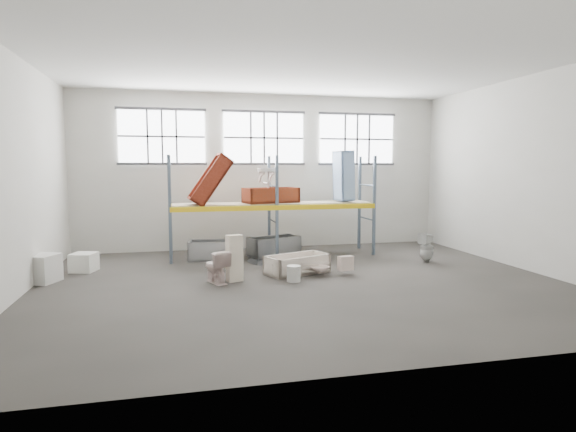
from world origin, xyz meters
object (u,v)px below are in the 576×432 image
object	(u,v)px
cistern_tall	(235,258)
carton_near	(40,268)
steel_tub_right	(274,246)
steel_tub_left	(215,250)
rust_tub_flat	(271,195)
toilet_beige	(216,267)
bathtub_beige	(297,264)
toilet_white	(427,247)
blue_tub_upright	(344,176)
bucket	(294,274)

from	to	relation	value
cistern_tall	carton_near	xyz separation A→B (m)	(-4.42, 0.94, -0.22)
steel_tub_right	carton_near	size ratio (longest dim) A/B	2.02
carton_near	steel_tub_left	bearing A→B (deg)	23.56
steel_tub_left	rust_tub_flat	bearing A→B (deg)	10.44
cistern_tall	steel_tub_right	distance (m)	3.47
toilet_beige	bathtub_beige	bearing A→B (deg)	172.19
toilet_white	cistern_tall	bearing A→B (deg)	-94.47
steel_tub_left	blue_tub_upright	distance (m)	4.52
toilet_white	steel_tub_left	xyz separation A→B (m)	(-5.79, 1.70, -0.14)
cistern_tall	toilet_white	size ratio (longest dim) A/B	1.31
toilet_white	bucket	world-z (taller)	toilet_white
steel_tub_left	bucket	distance (m)	3.49
cistern_tall	steel_tub_left	bearing A→B (deg)	78.31
toilet_white	carton_near	size ratio (longest dim) A/B	1.10
bathtub_beige	toilet_beige	world-z (taller)	toilet_beige
bathtub_beige	steel_tub_left	xyz separation A→B (m)	(-1.87, 2.28, 0.04)
blue_tub_upright	steel_tub_left	bearing A→B (deg)	-176.56
cistern_tall	blue_tub_upright	distance (m)	5.14
bathtub_beige	cistern_tall	distance (m)	1.73
toilet_white	bucket	distance (m)	4.45
cistern_tall	bucket	size ratio (longest dim) A/B	2.92
blue_tub_upright	bucket	world-z (taller)	blue_tub_upright
bathtub_beige	blue_tub_upright	size ratio (longest dim) A/B	1.05
toilet_white	steel_tub_left	distance (m)	6.03
bathtub_beige	bucket	bearing A→B (deg)	-130.85
blue_tub_upright	bathtub_beige	bearing A→B (deg)	-129.92
toilet_beige	steel_tub_left	world-z (taller)	toilet_beige
toilet_beige	steel_tub_right	size ratio (longest dim) A/B	0.50
toilet_white	blue_tub_upright	size ratio (longest dim) A/B	0.55
toilet_beige	rust_tub_flat	xyz separation A→B (m)	(1.91, 3.14, 1.44)
toilet_beige	rust_tub_flat	world-z (taller)	rust_tub_flat
rust_tub_flat	carton_near	distance (m)	6.45
bathtub_beige	toilet_white	distance (m)	3.96
steel_tub_right	toilet_beige	bearing A→B (deg)	-122.44
steel_tub_left	bathtub_beige	bearing A→B (deg)	-50.59
cistern_tall	blue_tub_upright	bearing A→B (deg)	22.16
steel_tub_left	cistern_tall	bearing A→B (deg)	-85.10
rust_tub_flat	blue_tub_upright	xyz separation A→B (m)	(2.27, -0.08, 0.57)
toilet_white	blue_tub_upright	bearing A→B (deg)	-152.34
bucket	carton_near	bearing A→B (deg)	167.43
bathtub_beige	toilet_beige	xyz separation A→B (m)	(-2.07, -0.55, 0.15)
carton_near	toilet_white	bearing A→B (deg)	0.75
steel_tub_left	carton_near	distance (m)	4.57
rust_tub_flat	blue_tub_upright	world-z (taller)	blue_tub_upright
steel_tub_left	steel_tub_right	size ratio (longest dim) A/B	0.98
toilet_beige	blue_tub_upright	distance (m)	5.56
toilet_beige	toilet_white	xyz separation A→B (m)	(5.99, 1.13, 0.04)
toilet_beige	bucket	xyz separation A→B (m)	(1.78, -0.28, -0.20)
toilet_beige	bucket	distance (m)	1.81
bucket	carton_near	world-z (taller)	carton_near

